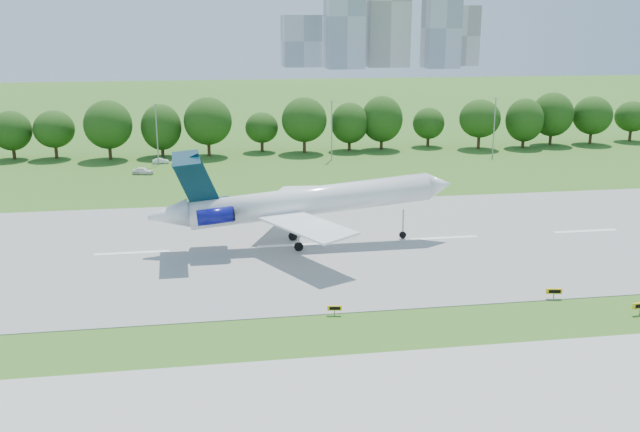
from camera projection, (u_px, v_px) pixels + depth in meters
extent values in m
plane|color=#305717|center=(326.00, 325.00, 66.78)|extent=(600.00, 600.00, 0.00)
cube|color=gray|center=(293.00, 245.00, 90.59)|extent=(400.00, 45.00, 0.08)
cube|color=#ADADA8|center=(368.00, 430.00, 49.62)|extent=(400.00, 23.00, 0.08)
cylinder|color=#382314|center=(161.00, 148.00, 150.92)|extent=(0.70, 0.70, 3.60)
sphere|color=#15370D|center=(160.00, 127.00, 149.77)|extent=(8.40, 8.40, 8.40)
cylinder|color=#382314|center=(346.00, 143.00, 157.01)|extent=(0.70, 0.70, 3.60)
sphere|color=#15370D|center=(346.00, 123.00, 155.86)|extent=(8.40, 8.40, 8.40)
cylinder|color=#382314|center=(517.00, 138.00, 163.10)|extent=(0.70, 0.70, 3.60)
sphere|color=#15370D|center=(519.00, 119.00, 161.94)|extent=(8.40, 8.40, 8.40)
cylinder|color=gray|center=(157.00, 135.00, 140.29)|extent=(0.24, 0.24, 12.00)
cube|color=gray|center=(155.00, 104.00, 138.69)|extent=(0.90, 0.25, 0.18)
cylinder|color=gray|center=(332.00, 131.00, 145.62)|extent=(0.24, 0.24, 12.00)
cube|color=gray|center=(332.00, 101.00, 144.02)|extent=(0.90, 0.25, 0.18)
cylinder|color=gray|center=(494.00, 127.00, 150.95)|extent=(0.24, 0.24, 12.00)
cube|color=gray|center=(496.00, 98.00, 149.34)|extent=(0.90, 0.25, 0.18)
cube|color=#B2B2B7|center=(344.00, 16.00, 432.13)|extent=(22.00, 22.00, 62.00)
cube|color=beige|center=(386.00, 2.00, 448.62)|extent=(26.00, 26.00, 80.00)
cube|color=#B2B2B7|center=(441.00, 28.00, 438.33)|extent=(20.00, 20.00, 48.00)
cube|color=beige|center=(462.00, 36.00, 466.97)|extent=(18.00, 18.00, 38.00)
cube|color=#B2B2B7|center=(301.00, 41.00, 456.39)|extent=(24.00, 24.00, 32.00)
cylinder|color=white|center=(311.00, 201.00, 89.43)|extent=(30.75, 4.86, 5.87)
cone|color=white|center=(439.00, 185.00, 92.34)|extent=(3.66, 3.70, 3.79)
cone|color=white|center=(168.00, 215.00, 86.28)|extent=(5.28, 3.77, 3.91)
cube|color=white|center=(307.00, 226.00, 82.67)|extent=(10.59, 14.05, 0.64)
cube|color=white|center=(288.00, 197.00, 96.10)|extent=(9.75, 14.13, 0.64)
cube|color=#042431|center=(196.00, 181.00, 85.87)|extent=(5.53, 0.74, 6.94)
cube|color=#042431|center=(186.00, 158.00, 84.93)|extent=(3.66, 9.77, 0.47)
cylinder|color=navy|center=(215.00, 216.00, 84.76)|extent=(4.48, 2.11, 2.25)
cylinder|color=navy|center=(213.00, 205.00, 89.75)|extent=(4.48, 2.11, 2.25)
cylinder|color=gray|center=(403.00, 222.00, 92.70)|extent=(0.20, 0.20, 3.43)
cylinder|color=black|center=(403.00, 235.00, 93.15)|extent=(0.93, 0.34, 0.91)
cylinder|color=gray|center=(299.00, 233.00, 87.85)|extent=(0.24, 0.24, 3.43)
cylinder|color=black|center=(299.00, 247.00, 88.30)|extent=(1.13, 0.50, 1.12)
cylinder|color=gray|center=(293.00, 224.00, 92.07)|extent=(0.24, 0.24, 3.43)
cylinder|color=black|center=(293.00, 236.00, 92.52)|extent=(1.13, 0.50, 1.12)
cube|color=gray|center=(335.00, 312.00, 69.01)|extent=(0.10, 0.10, 0.62)
cube|color=yellow|center=(335.00, 308.00, 68.90)|extent=(1.42, 0.39, 0.48)
cube|color=black|center=(335.00, 308.00, 68.80)|extent=(1.04, 0.19, 0.31)
cube|color=gray|center=(554.00, 296.00, 73.04)|extent=(0.12, 0.12, 0.71)
cube|color=yellow|center=(554.00, 291.00, 72.91)|extent=(1.63, 0.47, 0.56)
cube|color=black|center=(554.00, 292.00, 72.80)|extent=(1.20, 0.24, 0.35)
cube|color=gray|center=(640.00, 311.00, 69.19)|extent=(0.12, 0.12, 0.77)
imported|color=white|center=(161.00, 161.00, 143.28)|extent=(3.31, 1.45, 1.06)
imported|color=white|center=(143.00, 171.00, 133.11)|extent=(4.17, 2.50, 1.33)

